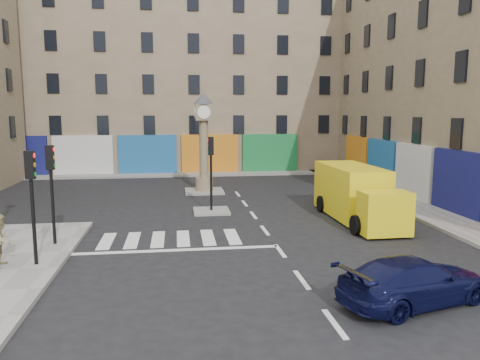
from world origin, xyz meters
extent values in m
plane|color=black|center=(0.00, 0.00, 0.00)|extent=(120.00, 120.00, 0.00)
cube|color=gray|center=(8.70, 10.00, 0.07)|extent=(2.60, 30.00, 0.15)
cube|color=gray|center=(-4.00, 22.20, 0.07)|extent=(32.00, 2.40, 0.15)
cube|color=gray|center=(-2.00, 8.00, 0.06)|extent=(1.80, 1.80, 0.12)
cube|color=gray|center=(-2.00, 14.00, 0.06)|extent=(2.40, 2.40, 0.12)
cube|color=#8D775E|center=(-4.00, 28.00, 8.50)|extent=(32.00, 10.00, 17.00)
cylinder|color=black|center=(-8.30, 0.20, 1.55)|extent=(0.12, 0.12, 2.80)
cube|color=black|center=(-8.30, 0.20, 3.40)|extent=(0.28, 0.22, 0.90)
cylinder|color=black|center=(-8.30, 2.60, 1.55)|extent=(0.12, 0.12, 2.80)
cube|color=black|center=(-8.30, 2.60, 3.40)|extent=(0.28, 0.22, 0.90)
cylinder|color=black|center=(-2.00, 8.00, 1.52)|extent=(0.12, 0.12, 2.80)
cube|color=black|center=(-2.00, 8.00, 3.37)|extent=(0.28, 0.22, 0.90)
cylinder|color=#887759|center=(-2.00, 14.00, 0.52)|extent=(1.10, 1.10, 0.80)
cylinder|color=#887759|center=(-2.00, 14.00, 2.72)|extent=(0.56, 0.56, 3.60)
cube|color=#887759|center=(-2.00, 14.00, 5.02)|extent=(1.00, 1.00, 1.00)
cylinder|color=white|center=(-2.00, 13.48, 5.02)|extent=(0.80, 0.06, 0.80)
cone|color=#333338|center=(-2.00, 14.00, 5.87)|extent=(1.20, 1.20, 0.70)
imported|color=black|center=(2.48, -4.11, 0.63)|extent=(4.69, 2.97, 1.27)
cube|color=yellow|center=(4.61, 6.11, 1.30)|extent=(2.12, 5.00, 2.38)
cube|color=yellow|center=(4.64, 2.38, 0.99)|extent=(1.98, 1.26, 1.76)
cube|color=black|center=(4.64, 2.33, 1.40)|extent=(1.77, 0.95, 0.73)
cylinder|color=black|center=(3.60, 2.79, 0.41)|extent=(0.27, 0.83, 0.83)
cylinder|color=black|center=(5.67, 2.80, 0.41)|extent=(0.27, 0.83, 0.83)
cylinder|color=black|center=(3.56, 7.35, 0.41)|extent=(0.27, 0.83, 0.83)
cylinder|color=black|center=(5.63, 7.37, 0.41)|extent=(0.27, 0.83, 0.83)
imported|color=tan|center=(-9.33, 0.21, 1.00)|extent=(0.70, 0.87, 1.69)
camera|label=1|loc=(-3.70, -15.23, 5.08)|focal=35.00mm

